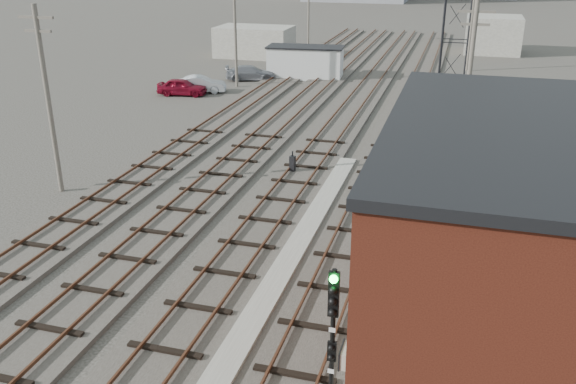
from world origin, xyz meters
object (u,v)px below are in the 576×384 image
at_px(signal_mast, 333,330).
at_px(car_red, 182,87).
at_px(site_trailer, 305,62).
at_px(car_silver, 201,84).
at_px(switch_stand, 292,164).
at_px(car_grey, 251,73).

height_order(signal_mast, car_red, signal_mast).
bearing_deg(signal_mast, car_red, 121.03).
distance_m(signal_mast, site_trailer, 43.16).
height_order(signal_mast, car_silver, signal_mast).
xyz_separation_m(switch_stand, car_grey, (-10.25, 22.53, 0.09)).
bearing_deg(car_grey, switch_stand, -176.16).
xyz_separation_m(switch_stand, car_silver, (-12.56, 16.65, 0.12)).
bearing_deg(site_trailer, car_grey, -159.14).
relative_size(car_red, car_grey, 0.89).
xyz_separation_m(signal_mast, car_red, (-19.37, 32.19, -1.80)).
bearing_deg(car_grey, signal_mast, -178.51).
bearing_deg(switch_stand, car_grey, 121.69).
relative_size(site_trailer, car_silver, 1.72).
height_order(switch_stand, car_silver, car_silver).
xyz_separation_m(car_red, car_silver, (1.05, 1.33, 0.00)).
distance_m(site_trailer, car_grey, 5.11).
bearing_deg(car_red, site_trailer, -48.12).
xyz_separation_m(signal_mast, switch_stand, (-5.75, 16.87, -1.92)).
relative_size(switch_stand, site_trailer, 0.17).
xyz_separation_m(site_trailer, car_red, (-7.91, -9.41, -0.78)).
bearing_deg(car_silver, signal_mast, -168.27).
xyz_separation_m(car_silver, car_grey, (2.31, 5.88, -0.03)).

